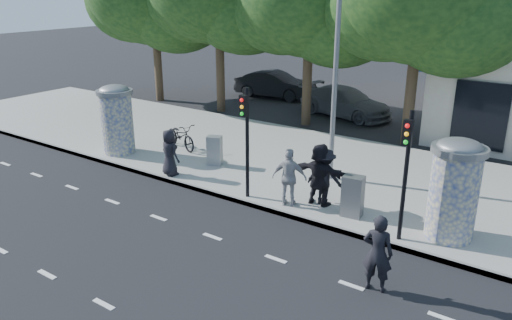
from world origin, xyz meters
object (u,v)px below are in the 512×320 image
Objects in this scene: traffic_pole_far at (406,164)px; street_lamp at (336,38)px; ped_d at (325,177)px; car_mid at (275,84)px; ad_column_right at (454,187)px; man_road at (378,253)px; cabinet_left at (215,150)px; ped_a at (170,153)px; ped_e at (289,178)px; bicycle at (181,136)px; traffic_pole_near at (246,132)px; ad_column_left at (117,118)px; car_right at (345,102)px; cabinet_right at (353,196)px; ped_f at (320,174)px.

traffic_pole_far is 0.42× the size of street_lamp.
car_mid is (-9.57, 12.21, -0.24)m from ped_d.
man_road is at bearing -103.18° from ad_column_right.
traffic_pole_far is 3.18× the size of cabinet_left.
man_road is (-0.73, -3.12, -0.64)m from ad_column_right.
ped_a is 0.94× the size of ped_d.
car_mid reaches higher than cabinet_left.
ped_e is at bearing -152.72° from car_mid.
bicycle is at bearing -35.65° from man_road.
traffic_pole_far is (4.80, 0.00, 0.00)m from traffic_pole_near.
street_lamp reaches higher than traffic_pole_near.
ad_column_right is at bearing 0.92° from ad_column_left.
car_right is at bearing -73.20° from man_road.
ped_a is at bearing -127.19° from bicycle.
cabinet_right is at bearing 158.71° from traffic_pole_far.
ad_column_right is 0.53× the size of car_right.
traffic_pole_far is 0.68× the size of car_right.
ped_d is 4.92m from cabinet_left.
ped_d is 1.60× the size of cabinet_left.
ped_a is 0.34× the size of car_mid.
ad_column_left is 1.55× the size of ped_d.
cabinet_left is at bearing 14.49° from ad_column_left.
street_lamp is 6.68× the size of cabinet_right.
ped_d is 0.91× the size of ped_f.
ped_e is at bearing 37.31° from ped_d.
ped_a is at bearing -149.11° from street_lamp.
ad_column_right reaches higher than bicycle.
street_lamp reaches higher than ped_d.
traffic_pole_far is 3.06m from ped_f.
ad_column_left is at bearing -24.81° from man_road.
man_road is at bearing -139.12° from car_right.
cabinet_left is 0.23× the size of car_mid.
ad_column_right is 1.48× the size of man_road.
traffic_pole_near is 1.81× the size of ped_f.
traffic_pole_near reaches higher than ped_f.
ad_column_left reaches higher than bicycle.
car_mid is at bearing 85.80° from car_right.
ped_e reaches higher than car_right.
ped_d reaches higher than cabinet_left.
street_lamp is 4.96m from cabinet_right.
traffic_pole_near is 5.69m from man_road.
cabinet_left is at bearing 174.46° from ad_column_right.
ad_column_right is 2.48× the size of cabinet_left.
car_mid is (-7.38, 13.13, -1.46)m from traffic_pole_near.
traffic_pole_near is 3.60m from cabinet_right.
car_right is at bearing 111.89° from street_lamp.
traffic_pole_near is 3.52m from cabinet_left.
bicycle is at bearing 160.41° from cabinet_right.
cabinet_left is (-4.04, 1.50, -0.34)m from ped_e.
street_lamp is 4.57× the size of ped_e.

